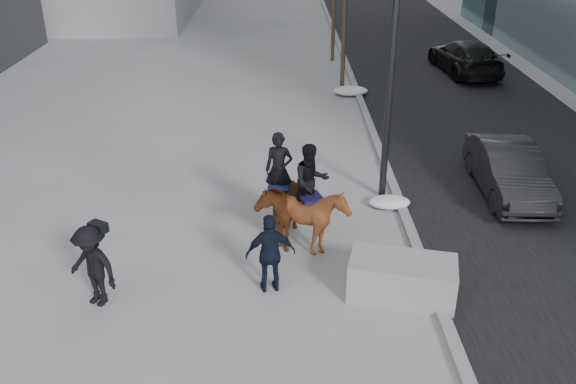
{
  "coord_description": "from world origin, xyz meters",
  "views": [
    {
      "loc": [
        -0.14,
        -10.92,
        7.5
      ],
      "look_at": [
        0.0,
        1.2,
        1.5
      ],
      "focal_mm": 38.0,
      "sensor_mm": 36.0,
      "label": 1
    }
  ],
  "objects_px": {
    "mounted_left": "(279,201)",
    "mounted_right": "(311,211)",
    "planter": "(402,278)",
    "car_near": "(509,170)"
  },
  "relations": [
    {
      "from": "planter",
      "to": "mounted_left",
      "type": "bearing_deg",
      "value": 135.73
    },
    {
      "from": "mounted_left",
      "to": "mounted_right",
      "type": "relative_size",
      "value": 1.01
    },
    {
      "from": "mounted_left",
      "to": "mounted_right",
      "type": "height_order",
      "value": "mounted_left"
    },
    {
      "from": "car_near",
      "to": "mounted_left",
      "type": "height_order",
      "value": "mounted_left"
    },
    {
      "from": "car_near",
      "to": "mounted_left",
      "type": "relative_size",
      "value": 1.6
    },
    {
      "from": "car_near",
      "to": "mounted_left",
      "type": "xyz_separation_m",
      "value": [
        -6.24,
        -2.29,
        0.28
      ]
    },
    {
      "from": "planter",
      "to": "mounted_right",
      "type": "relative_size",
      "value": 0.82
    },
    {
      "from": "car_near",
      "to": "mounted_right",
      "type": "distance_m",
      "value": 6.27
    },
    {
      "from": "planter",
      "to": "mounted_right",
      "type": "distance_m",
      "value": 2.61
    },
    {
      "from": "mounted_left",
      "to": "mounted_right",
      "type": "distance_m",
      "value": 0.96
    }
  ]
}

